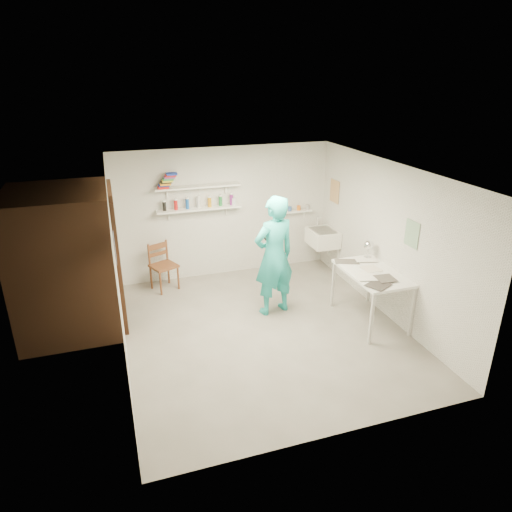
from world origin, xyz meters
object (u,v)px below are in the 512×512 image
object	(u,v)px
desk_lamp	(369,245)
wooden_chair	(164,266)
work_table	(370,296)
belfast_sink	(323,238)
wall_clock	(273,232)
man	(274,256)

from	to	relation	value
desk_lamp	wooden_chair	bearing A→B (deg)	152.39
work_table	desk_lamp	world-z (taller)	desk_lamp
belfast_sink	wall_clock	xyz separation A→B (m)	(-1.37, -0.97, 0.58)
belfast_sink	wall_clock	world-z (taller)	wall_clock
wall_clock	desk_lamp	bearing A→B (deg)	-30.26
wooden_chair	wall_clock	bearing A→B (deg)	-58.57
wooden_chair	desk_lamp	size ratio (longest dim) A/B	5.68
belfast_sink	desk_lamp	bearing A→B (deg)	-86.15
man	desk_lamp	size ratio (longest dim) A/B	12.32
desk_lamp	wall_clock	bearing A→B (deg)	162.84
belfast_sink	desk_lamp	xyz separation A→B (m)	(0.10, -1.43, 0.35)
man	desk_lamp	distance (m)	1.54
wall_clock	work_table	bearing A→B (deg)	-50.19
belfast_sink	desk_lamp	world-z (taller)	desk_lamp
belfast_sink	man	xyz separation A→B (m)	(-1.42, -1.19, 0.26)
wall_clock	work_table	distance (m)	1.80
work_table	desk_lamp	bearing A→B (deg)	67.58
man	work_table	bearing A→B (deg)	137.50
wooden_chair	work_table	size ratio (longest dim) A/B	0.71
man	work_table	xyz separation A→B (m)	(1.31, -0.74, -0.55)
man	desk_lamp	world-z (taller)	man
wooden_chair	desk_lamp	xyz separation A→B (m)	(3.07, -1.60, 0.61)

